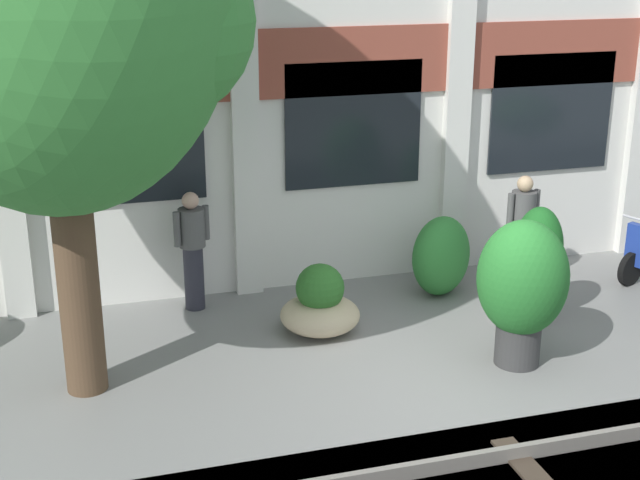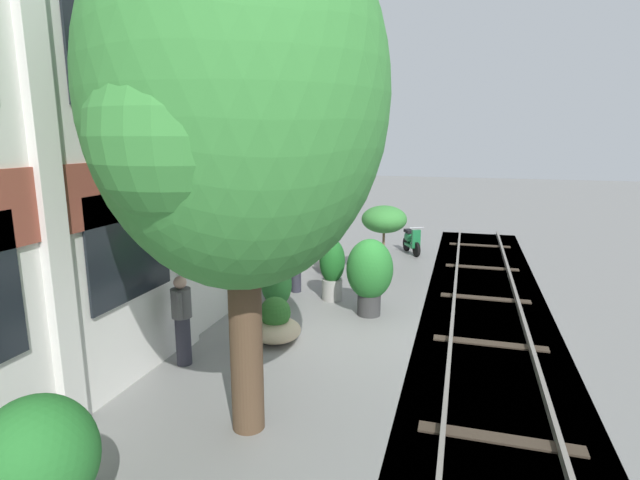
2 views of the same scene
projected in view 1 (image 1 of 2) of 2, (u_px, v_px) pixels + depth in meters
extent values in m
plane|color=slate|center=(435.00, 373.00, 10.04)|extent=(80.00, 80.00, 0.00)
cube|color=silver|center=(348.00, 25.00, 11.86)|extent=(15.00, 0.50, 7.07)
cube|color=brown|center=(354.00, 61.00, 11.75)|extent=(15.00, 0.06, 0.90)
cube|color=silver|center=(242.00, 31.00, 11.18)|extent=(0.36, 0.16, 7.07)
cube|color=silver|center=(461.00, 25.00, 11.97)|extent=(0.36, 0.16, 7.07)
cube|color=black|center=(128.00, 138.00, 11.23)|extent=(1.92, 0.04, 1.70)
cube|color=black|center=(354.00, 125.00, 12.02)|extent=(1.92, 0.04, 1.70)
cube|color=black|center=(551.00, 113.00, 12.82)|extent=(1.92, 0.04, 1.70)
cube|color=slate|center=(513.00, 453.00, 8.35)|extent=(23.00, 0.07, 0.15)
cylinder|color=#4C3826|center=(76.00, 255.00, 9.20)|extent=(0.44, 0.44, 3.08)
sphere|color=#388438|center=(152.00, 20.00, 8.49)|extent=(1.99, 1.99, 1.99)
ellipsoid|color=tan|center=(320.00, 315.00, 11.03)|extent=(0.99, 0.99, 0.44)
sphere|color=#286023|center=(320.00, 288.00, 10.91)|extent=(0.60, 0.60, 0.60)
cylinder|color=gray|center=(534.00, 301.00, 11.37)|extent=(0.50, 0.50, 0.51)
ellipsoid|color=#19561E|center=(538.00, 248.00, 11.14)|extent=(0.62, 0.62, 1.07)
cylinder|color=#333333|center=(517.00, 344.00, 10.20)|extent=(0.52, 0.52, 0.49)
ellipsoid|color=#236B28|center=(523.00, 278.00, 9.93)|extent=(1.02, 1.02, 1.33)
cylinder|color=black|center=(630.00, 269.00, 12.48)|extent=(0.48, 0.26, 0.48)
cube|color=navy|center=(636.00, 245.00, 12.42)|extent=(0.21, 0.30, 0.60)
cylinder|color=#B7B7BF|center=(639.00, 219.00, 12.28)|extent=(0.21, 0.48, 0.03)
cylinder|color=#282833|center=(519.00, 259.00, 12.35)|extent=(0.26, 0.26, 0.83)
cylinder|color=#4C4C4C|center=(523.00, 211.00, 12.12)|extent=(0.34, 0.34, 0.56)
sphere|color=tan|center=(525.00, 184.00, 12.00)|extent=(0.22, 0.22, 0.22)
cylinder|color=#4C4C4C|center=(510.00, 211.00, 12.02)|extent=(0.09, 0.09, 0.50)
cylinder|color=#4C4C4C|center=(536.00, 207.00, 12.21)|extent=(0.09, 0.09, 0.50)
cylinder|color=#282833|center=(194.00, 277.00, 11.65)|extent=(0.26, 0.26, 0.86)
cylinder|color=#4C4C4C|center=(192.00, 228.00, 11.43)|extent=(0.34, 0.34, 0.51)
sphere|color=tan|center=(190.00, 201.00, 11.31)|extent=(0.22, 0.22, 0.22)
cylinder|color=#4C4C4C|center=(177.00, 229.00, 11.29)|extent=(0.09, 0.09, 0.46)
cylinder|color=#4C4C4C|center=(206.00, 222.00, 11.56)|extent=(0.09, 0.09, 0.46)
ellipsoid|color=#2D7A33|center=(441.00, 256.00, 12.09)|extent=(1.20, 1.14, 1.10)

